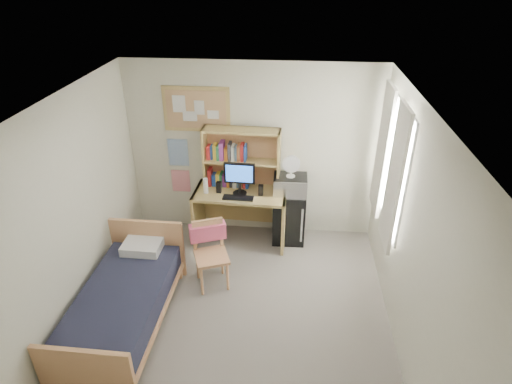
# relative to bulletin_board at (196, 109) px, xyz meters

# --- Properties ---
(floor) EXTENTS (3.60, 4.20, 0.02)m
(floor) POSITION_rel_bulletin_board_xyz_m (0.78, -2.08, -1.93)
(floor) COLOR gray
(floor) RESTS_ON ground
(ceiling) EXTENTS (3.60, 4.20, 0.02)m
(ceiling) POSITION_rel_bulletin_board_xyz_m (0.78, -2.08, 0.68)
(ceiling) COLOR white
(ceiling) RESTS_ON wall_back
(wall_back) EXTENTS (3.60, 0.04, 2.60)m
(wall_back) POSITION_rel_bulletin_board_xyz_m (0.78, 0.02, -0.62)
(wall_back) COLOR beige
(wall_back) RESTS_ON floor
(wall_left) EXTENTS (0.04, 4.20, 2.60)m
(wall_left) POSITION_rel_bulletin_board_xyz_m (-1.02, -2.08, -0.62)
(wall_left) COLOR beige
(wall_left) RESTS_ON floor
(wall_right) EXTENTS (0.04, 4.20, 2.60)m
(wall_right) POSITION_rel_bulletin_board_xyz_m (2.58, -2.08, -0.62)
(wall_right) COLOR beige
(wall_right) RESTS_ON floor
(window_unit) EXTENTS (0.10, 1.40, 1.70)m
(window_unit) POSITION_rel_bulletin_board_xyz_m (2.53, -0.88, -0.32)
(window_unit) COLOR white
(window_unit) RESTS_ON wall_right
(curtain_left) EXTENTS (0.04, 0.55, 1.70)m
(curtain_left) POSITION_rel_bulletin_board_xyz_m (2.50, -1.28, -0.32)
(curtain_left) COLOR white
(curtain_left) RESTS_ON wall_right
(curtain_right) EXTENTS (0.04, 0.55, 1.70)m
(curtain_right) POSITION_rel_bulletin_board_xyz_m (2.50, -0.48, -0.32)
(curtain_right) COLOR white
(curtain_right) RESTS_ON wall_right
(bulletin_board) EXTENTS (0.94, 0.03, 0.64)m
(bulletin_board) POSITION_rel_bulletin_board_xyz_m (0.00, 0.00, 0.00)
(bulletin_board) COLOR tan
(bulletin_board) RESTS_ON wall_back
(poster_wave) EXTENTS (0.30, 0.01, 0.42)m
(poster_wave) POSITION_rel_bulletin_board_xyz_m (-0.32, 0.01, -0.67)
(poster_wave) COLOR #275A9D
(poster_wave) RESTS_ON wall_back
(poster_japan) EXTENTS (0.28, 0.01, 0.36)m
(poster_japan) POSITION_rel_bulletin_board_xyz_m (-0.32, 0.01, -1.14)
(poster_japan) COLOR red
(poster_japan) RESTS_ON wall_back
(desk) EXTENTS (1.35, 0.72, 0.83)m
(desk) POSITION_rel_bulletin_board_xyz_m (0.64, -0.34, -1.51)
(desk) COLOR tan
(desk) RESTS_ON floor
(desk_chair) EXTENTS (0.58, 0.58, 0.89)m
(desk_chair) POSITION_rel_bulletin_board_xyz_m (0.39, -1.37, -1.47)
(desk_chair) COLOR tan
(desk_chair) RESTS_ON floor
(mini_fridge) EXTENTS (0.47, 0.47, 0.80)m
(mini_fridge) POSITION_rel_bulletin_board_xyz_m (1.34, -0.24, -1.52)
(mini_fridge) COLOR black
(mini_fridge) RESTS_ON floor
(bed) EXTENTS (0.95, 1.86, 0.51)m
(bed) POSITION_rel_bulletin_board_xyz_m (-0.50, -2.16, -1.67)
(bed) COLOR black
(bed) RESTS_ON floor
(hutch) EXTENTS (1.10, 0.32, 0.89)m
(hutch) POSITION_rel_bulletin_board_xyz_m (0.65, -0.19, -0.65)
(hutch) COLOR tan
(hutch) RESTS_ON desk
(monitor) EXTENTS (0.43, 0.05, 0.46)m
(monitor) POSITION_rel_bulletin_board_xyz_m (0.64, -0.40, -0.86)
(monitor) COLOR black
(monitor) RESTS_ON desk
(keyboard) EXTENTS (0.43, 0.15, 0.02)m
(keyboard) POSITION_rel_bulletin_board_xyz_m (0.63, -0.54, -1.08)
(keyboard) COLOR black
(keyboard) RESTS_ON desk
(speaker_left) EXTENTS (0.07, 0.07, 0.16)m
(speaker_left) POSITION_rel_bulletin_board_xyz_m (0.34, -0.38, -1.01)
(speaker_left) COLOR black
(speaker_left) RESTS_ON desk
(speaker_right) EXTENTS (0.07, 0.07, 0.16)m
(speaker_right) POSITION_rel_bulletin_board_xyz_m (0.94, -0.41, -1.01)
(speaker_right) COLOR black
(speaker_right) RESTS_ON desk
(water_bottle) EXTENTS (0.07, 0.07, 0.23)m
(water_bottle) POSITION_rel_bulletin_board_xyz_m (0.15, -0.41, -0.98)
(water_bottle) COLOR silver
(water_bottle) RESTS_ON desk
(hoodie) EXTENTS (0.48, 0.30, 0.22)m
(hoodie) POSITION_rel_bulletin_board_xyz_m (0.32, -1.18, -1.23)
(hoodie) COLOR #DD5475
(hoodie) RESTS_ON desk_chair
(microwave) EXTENTS (0.47, 0.36, 0.27)m
(microwave) POSITION_rel_bulletin_board_xyz_m (1.34, -0.26, -0.99)
(microwave) COLOR silver
(microwave) RESTS_ON mini_fridge
(desk_fan) EXTENTS (0.25, 0.25, 0.31)m
(desk_fan) POSITION_rel_bulletin_board_xyz_m (1.34, -0.26, -0.70)
(desk_fan) COLOR silver
(desk_fan) RESTS_ON microwave
(pillow) EXTENTS (0.48, 0.34, 0.11)m
(pillow) POSITION_rel_bulletin_board_xyz_m (-0.49, -1.41, -1.36)
(pillow) COLOR silver
(pillow) RESTS_ON bed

